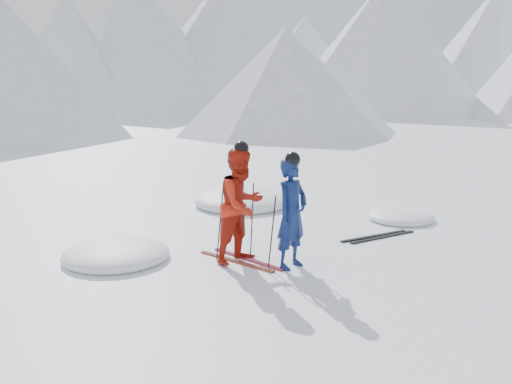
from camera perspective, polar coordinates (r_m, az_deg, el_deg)
ground at (r=11.18m, az=10.06°, el=-4.93°), size 160.00×160.00×0.00m
mountain_range at (r=45.33m, az=-15.27°, el=15.59°), size 106.15×62.94×15.53m
skier_blue at (r=9.16m, az=3.80°, el=-2.29°), size 0.80×0.65×1.89m
skier_red at (r=9.44m, az=-1.52°, el=-1.42°), size 1.16×1.02×2.03m
pole_blue_left at (r=9.20m, az=1.70°, el=-4.24°), size 0.12×0.09×1.26m
pole_blue_right at (r=9.58m, az=4.14°, el=-3.64°), size 0.12×0.07×1.26m
pole_red_left at (r=9.59m, az=-3.81°, el=-3.31°), size 0.13×0.10×1.35m
pole_red_right at (r=9.79m, az=-0.42°, el=-2.98°), size 0.13×0.09×1.35m
ski_worn_left at (r=9.65m, az=-2.12°, el=-7.30°), size 0.62×1.64×0.03m
ski_worn_right at (r=9.77m, az=-0.88°, el=-7.07°), size 0.51×1.67×0.03m
ski_loose_a at (r=11.45m, az=12.32°, el=-4.55°), size 1.70×0.14×0.03m
ski_loose_b at (r=11.41m, az=13.21°, el=-4.64°), size 1.70×0.10×0.03m
snow_lumps at (r=12.71m, az=-1.95°, el=-2.77°), size 8.21×5.25×0.55m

